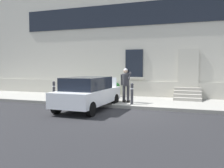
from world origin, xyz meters
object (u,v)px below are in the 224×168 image
(bollard_far_left, at_px, (54,90))
(planter_cream, at_px, (86,88))
(bollard_near_person, at_px, (132,93))
(person_on_phone, at_px, (126,83))
(hatchback_car_white, at_px, (88,93))
(planter_olive, at_px, (116,89))

(bollard_far_left, relative_size, planter_cream, 1.22)
(bollard_near_person, xyz_separation_m, person_on_phone, (-0.45, 0.52, 0.44))
(hatchback_car_white, relative_size, planter_olive, 4.78)
(bollard_far_left, height_order, planter_olive, bollard_far_left)
(bollard_far_left, bearing_deg, hatchback_car_white, -24.69)
(planter_cream, distance_m, planter_olive, 2.02)
(bollard_near_person, bearing_deg, planter_cream, 145.57)
(hatchback_car_white, xyz_separation_m, bollard_far_left, (-2.61, 1.20, -0.08))
(hatchback_car_white, height_order, planter_cream, hatchback_car_white)
(bollard_near_person, height_order, planter_cream, bollard_near_person)
(bollard_far_left, bearing_deg, person_on_phone, 7.54)
(bollard_near_person, xyz_separation_m, planter_olive, (-1.67, 2.72, -0.11))
(bollard_near_person, distance_m, bollard_far_left, 4.38)
(planter_olive, bearing_deg, bollard_far_left, -134.87)
(bollard_far_left, relative_size, planter_olive, 1.22)
(bollard_far_left, distance_m, planter_olive, 3.84)
(hatchback_car_white, bearing_deg, bollard_far_left, 155.31)
(hatchback_car_white, bearing_deg, bollard_near_person, 34.23)
(planter_cream, bearing_deg, bollard_near_person, -34.43)
(bollard_near_person, bearing_deg, planter_olive, 121.49)
(person_on_phone, height_order, planter_olive, person_on_phone)
(hatchback_car_white, bearing_deg, planter_olive, 88.58)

